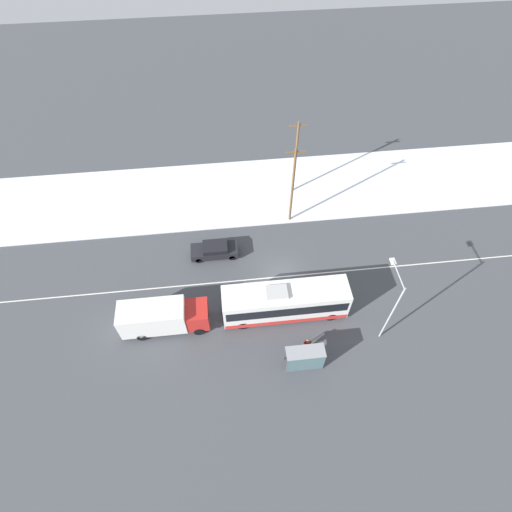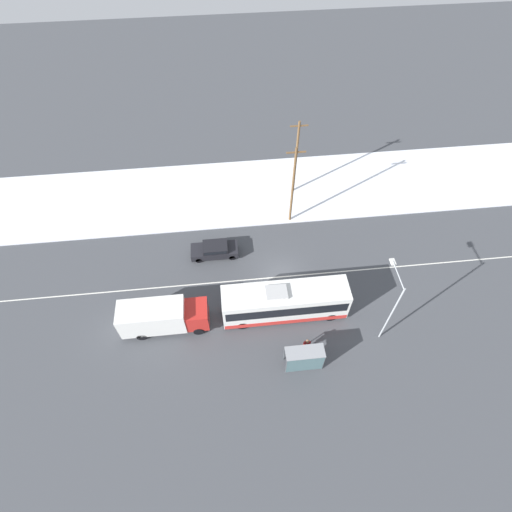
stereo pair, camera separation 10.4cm
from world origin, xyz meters
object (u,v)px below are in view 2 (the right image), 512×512
object	(u,v)px
bus_shelter	(305,359)
utility_pole_roadside	(293,186)
city_bus	(285,302)
utility_pole_snowlot	(296,158)
pedestrian_at_stop	(307,344)
box_truck	(162,316)
sedan_car	(215,249)
streetlamp	(392,302)

from	to	relation	value
bus_shelter	utility_pole_roadside	xyz separation A→B (m)	(1.47, 16.29, 3.19)
city_bus	utility_pole_snowlot	size ratio (longest dim) A/B	1.19
pedestrian_at_stop	box_truck	bearing A→B (deg)	163.57
pedestrian_at_stop	bus_shelter	distance (m)	1.68
box_truck	utility_pole_roadside	size ratio (longest dim) A/B	0.79
sedan_car	bus_shelter	world-z (taller)	bus_shelter
utility_pole_roadside	utility_pole_snowlot	world-z (taller)	utility_pole_roadside
streetlamp	utility_pole_roadside	xyz separation A→B (m)	(-5.53, 13.68, 0.08)
bus_shelter	city_bus	bearing A→B (deg)	98.85
city_bus	box_truck	world-z (taller)	city_bus
streetlamp	utility_pole_roadside	distance (m)	14.76
sedan_car	pedestrian_at_stop	distance (m)	13.07
box_truck	utility_pole_roadside	world-z (taller)	utility_pole_roadside
streetlamp	utility_pole_snowlot	xyz separation A→B (m)	(-4.47, 18.07, -0.09)
utility_pole_roadside	utility_pole_snowlot	distance (m)	4.51
bus_shelter	streetlamp	bearing A→B (deg)	20.44
box_truck	utility_pole_snowlot	world-z (taller)	utility_pole_snowlot
city_bus	pedestrian_at_stop	world-z (taller)	city_bus
utility_pole_roadside	utility_pole_snowlot	size ratio (longest dim) A/B	1.04
box_truck	streetlamp	xyz separation A→B (m)	(18.30, -2.36, 3.07)
streetlamp	bus_shelter	bearing A→B (deg)	-159.56
box_truck	bus_shelter	world-z (taller)	box_truck
sedan_car	utility_pole_roadside	distance (m)	9.84
sedan_car	box_truck	bearing A→B (deg)	57.97
box_truck	utility_pole_roadside	distance (m)	17.36
city_bus	box_truck	distance (m)	10.49
sedan_car	bus_shelter	bearing A→B (deg)	117.98
sedan_car	pedestrian_at_stop	size ratio (longest dim) A/B	2.59
sedan_car	utility_pole_snowlot	size ratio (longest dim) A/B	0.51
utility_pole_roadside	box_truck	bearing A→B (deg)	-138.45
city_bus	bus_shelter	distance (m)	5.29
pedestrian_at_stop	streetlamp	bearing A→B (deg)	9.70
sedan_car	pedestrian_at_stop	xyz separation A→B (m)	(7.10, -10.96, 0.30)
box_truck	pedestrian_at_stop	bearing A→B (deg)	-16.43
city_bus	pedestrian_at_stop	xyz separation A→B (m)	(1.30, -3.73, -0.67)
streetlamp	utility_pole_snowlot	distance (m)	18.61
pedestrian_at_stop	utility_pole_snowlot	bearing A→B (deg)	83.90
utility_pole_roadside	utility_pole_snowlot	bearing A→B (deg)	76.38
city_bus	bus_shelter	bearing A→B (deg)	-81.15
city_bus	utility_pole_snowlot	world-z (taller)	utility_pole_snowlot
city_bus	utility_pole_roadside	distance (m)	11.72
streetlamp	utility_pole_snowlot	size ratio (longest dim) A/B	0.84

